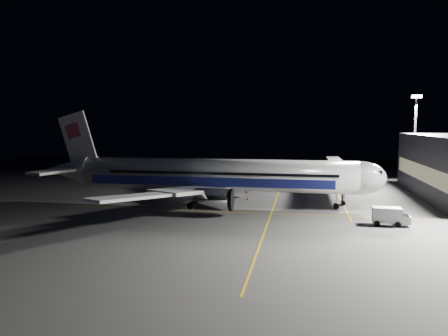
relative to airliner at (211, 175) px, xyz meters
The scene contains 12 objects.
ground 5.27m from the airliner, ahead, with size 200.00×200.00×0.00m, color #4C4C4F.
guide_line_main 12.22m from the airliner, ahead, with size 0.25×80.00×0.01m, color gold.
guide_line_cross 7.99m from the airliner, 79.83° to the right, with size 70.00×0.25×0.01m, color gold.
guide_line_side 25.67m from the airliner, 23.43° to the left, with size 0.25×40.00×0.01m, color gold.
airliner is the anchor object (origin of this frame).
jet_bridge 29.31m from the airliner, 38.04° to the left, with size 3.60×34.40×6.30m.
floodlight_mast_north 52.56m from the airliner, 37.91° to the left, with size 2.40×0.68×20.70m.
service_truck 30.48m from the airliner, 21.39° to the right, with size 5.11×2.43×2.57m.
baggage_tug 18.46m from the airliner, 105.93° to the left, with size 2.71×2.22×1.89m.
safety_cone_a 15.06m from the airliner, 78.83° to the left, with size 0.46×0.46×0.69m, color #DB4F09.
safety_cone_b 9.56m from the airliner, 45.01° to the left, with size 0.42×0.42×0.63m, color #DB4F09.
safety_cone_c 11.69m from the airliner, 130.61° to the left, with size 0.41×0.41×0.62m, color #DB4F09.
Camera 1 is at (14.90, -74.51, 14.48)m, focal length 35.00 mm.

